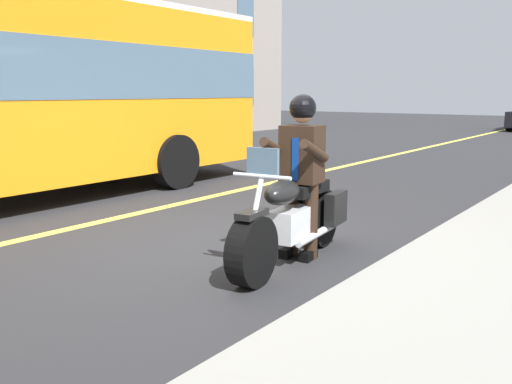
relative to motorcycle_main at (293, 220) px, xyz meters
The scene contains 4 objects.
ground_plane 1.18m from the motorcycle_main, 93.94° to the right, with size 80.00×80.00×0.00m, color #28282B.
lane_center_stripe 3.12m from the motorcycle_main, 91.39° to the right, with size 60.00×0.16×0.01m, color #E5DB4C.
motorcycle_main is the anchor object (origin of this frame).
rider_main 0.61m from the motorcycle_main, behind, with size 0.67×0.60×1.74m.
Camera 1 is at (4.73, 4.09, 1.76)m, focal length 38.26 mm.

